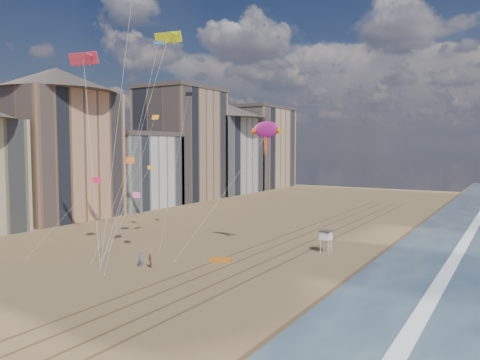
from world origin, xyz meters
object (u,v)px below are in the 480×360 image
object	(u,v)px
show_kite	(266,130)
kite_flyer_a	(141,260)
grounded_kite	(221,260)
lifeguard_stand	(326,235)
kite_flyer_b	(150,261)

from	to	relation	value
show_kite	kite_flyer_a	bearing A→B (deg)	-121.06
grounded_kite	show_kite	world-z (taller)	show_kite
lifeguard_stand	kite_flyer_a	size ratio (longest dim) A/B	1.59
show_kite	kite_flyer_a	size ratio (longest dim) A/B	10.87
lifeguard_stand	kite_flyer_b	bearing A→B (deg)	-129.25
show_kite	kite_flyer_b	bearing A→B (deg)	-119.22
lifeguard_stand	grounded_kite	world-z (taller)	lifeguard_stand
lifeguard_stand	kite_flyer_a	distance (m)	23.74
lifeguard_stand	show_kite	world-z (taller)	show_kite
grounded_kite	kite_flyer_b	distance (m)	8.51
kite_flyer_a	kite_flyer_b	distance (m)	1.05
grounded_kite	kite_flyer_a	world-z (taller)	kite_flyer_a
show_kite	kite_flyer_a	world-z (taller)	show_kite
grounded_kite	show_kite	bearing A→B (deg)	48.52
lifeguard_stand	grounded_kite	bearing A→B (deg)	-129.67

